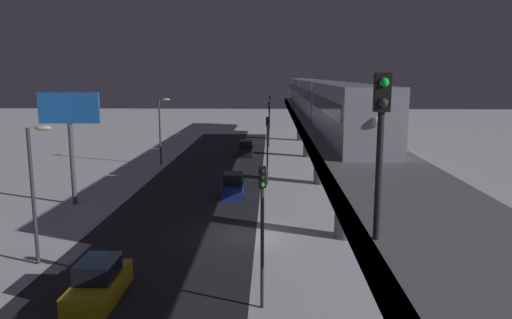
{
  "coord_description": "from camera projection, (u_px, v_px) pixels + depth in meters",
  "views": [
    {
      "loc": [
        -1.69,
        29.92,
        10.22
      ],
      "look_at": [
        0.02,
        -22.99,
        1.02
      ],
      "focal_mm": 34.11,
      "sensor_mm": 36.0,
      "label": 1
    }
  ],
  "objects": [
    {
      "name": "elevated_railway",
      "position": [
        346.0,
        153.0,
        30.13
      ],
      "size": [
        5.0,
        109.63,
        6.28
      ],
      "color": "slate",
      "rests_on": "ground_plane"
    },
    {
      "name": "traffic_light_distant",
      "position": [
        270.0,
        107.0,
        94.02
      ],
      "size": [
        0.32,
        0.44,
        6.4
      ],
      "color": "#2D2D2D",
      "rests_on": "ground_plane"
    },
    {
      "name": "subway_train",
      "position": [
        311.0,
        93.0,
        58.31
      ],
      "size": [
        2.94,
        74.07,
        3.4
      ],
      "color": "#999EA8",
      "rests_on": "elevated_railway"
    },
    {
      "name": "commercial_billboard",
      "position": [
        70.0,
        119.0,
        37.96
      ],
      "size": [
        4.8,
        0.36,
        8.9
      ],
      "color": "#4C4C51",
      "rests_on": "ground_plane"
    },
    {
      "name": "traffic_light_mid",
      "position": [
        267.0,
        141.0,
        45.29
      ],
      "size": [
        0.32,
        0.44,
        6.4
      ],
      "color": "#2D2D2D",
      "rests_on": "ground_plane"
    },
    {
      "name": "avenue_asphalt",
      "position": [
        171.0,
        235.0,
        31.42
      ],
      "size": [
        11.0,
        109.63,
        0.01
      ],
      "primitive_type": "cube",
      "color": "#28282D",
      "rests_on": "ground_plane"
    },
    {
      "name": "traffic_light_near",
      "position": [
        262.0,
        217.0,
        20.93
      ],
      "size": [
        0.32,
        0.44,
        6.4
      ],
      "color": "#2D2D2D",
      "rests_on": "ground_plane"
    },
    {
      "name": "street_lamp_near",
      "position": [
        36.0,
        178.0,
        25.86
      ],
      "size": [
        1.35,
        0.44,
        7.65
      ],
      "color": "#38383D",
      "rests_on": "ground_plane"
    },
    {
      "name": "sedan_blue",
      "position": [
        233.0,
        187.0,
        41.63
      ],
      "size": [
        1.91,
        4.23,
        1.97
      ],
      "rotation": [
        0.0,
        0.0,
        3.14
      ],
      "color": "navy",
      "rests_on": "ground_plane"
    },
    {
      "name": "rail_signal",
      "position": [
        381.0,
        128.0,
        11.36
      ],
      "size": [
        0.36,
        0.41,
        4.0
      ],
      "color": "black",
      "rests_on": "elevated_railway"
    },
    {
      "name": "traffic_light_far",
      "position": [
        269.0,
        118.0,
        69.66
      ],
      "size": [
        0.32,
        0.44,
        6.4
      ],
      "color": "#2D2D2D",
      "rests_on": "ground_plane"
    },
    {
      "name": "ground_plane",
      "position": [
        245.0,
        236.0,
        31.26
      ],
      "size": [
        240.0,
        240.0,
        0.0
      ],
      "primitive_type": "plane",
      "color": "white"
    },
    {
      "name": "sedan_yellow",
      "position": [
        99.0,
        284.0,
        22.24
      ],
      "size": [
        1.8,
        4.67,
        1.97
      ],
      "color": "gold",
      "rests_on": "ground_plane"
    },
    {
      "name": "sedan_black",
      "position": [
        246.0,
        149.0,
        62.58
      ],
      "size": [
        1.8,
        4.71,
        1.97
      ],
      "rotation": [
        0.0,
        0.0,
        3.14
      ],
      "color": "black",
      "rests_on": "ground_plane"
    },
    {
      "name": "street_lamp_far",
      "position": [
        162.0,
        123.0,
        55.4
      ],
      "size": [
        1.35,
        0.44,
        7.65
      ],
      "color": "#38383D",
      "rests_on": "ground_plane"
    }
  ]
}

